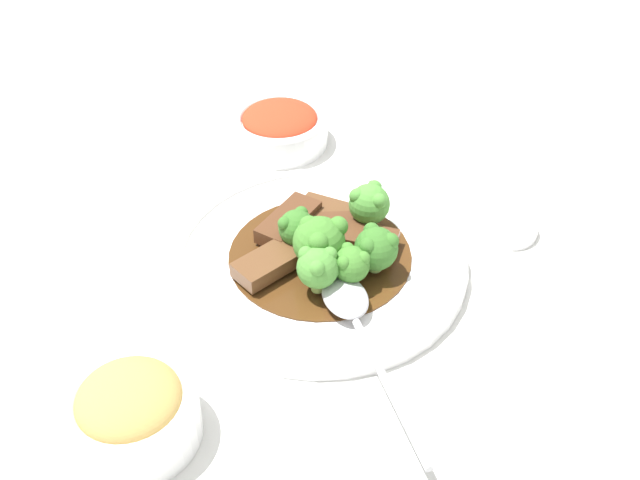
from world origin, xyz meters
TOP-DOWN VIEW (x-y plane):
  - ground_plane at (0.00, 0.00)m, footprint 4.00×4.00m
  - main_plate at (0.00, 0.00)m, footprint 0.29×0.29m
  - beef_strip_0 at (0.02, -0.04)m, footprint 0.07×0.08m
  - beef_strip_1 at (-0.02, 0.02)m, footprint 0.07×0.04m
  - beef_strip_2 at (-0.06, 0.01)m, footprint 0.06×0.07m
  - beef_strip_3 at (-0.04, -0.03)m, footprint 0.08×0.06m
  - beef_strip_4 at (-0.01, 0.05)m, footprint 0.04×0.05m
  - broccoli_floret_0 at (0.02, 0.00)m, footprint 0.05×0.05m
  - broccoli_floret_1 at (-0.04, 0.05)m, footprint 0.04×0.04m
  - broccoli_floret_2 at (0.02, 0.05)m, footprint 0.04×0.04m
  - broccoli_floret_3 at (0.05, -0.00)m, footprint 0.04×0.04m
  - broccoli_floret_4 at (-0.01, -0.02)m, footprint 0.04×0.04m
  - broccoli_floret_5 at (0.04, 0.03)m, footprint 0.03×0.03m
  - serving_spoon at (0.09, 0.03)m, footprint 0.20×0.09m
  - side_bowl_kimchi at (-0.22, -0.06)m, footprint 0.11×0.11m
  - side_bowl_appetizer at (0.20, -0.13)m, footprint 0.10×0.10m
  - sauce_dish at (-0.06, 0.19)m, footprint 0.06×0.06m

SIDE VIEW (x-z plane):
  - ground_plane at x=0.00m, z-range 0.00..0.00m
  - sauce_dish at x=-0.06m, z-range 0.00..0.01m
  - main_plate at x=0.00m, z-range 0.00..0.02m
  - side_bowl_kimchi at x=-0.22m, z-range 0.00..0.05m
  - beef_strip_2 at x=-0.06m, z-range 0.02..0.03m
  - beef_strip_1 at x=-0.02m, z-range 0.02..0.03m
  - serving_spoon at x=0.09m, z-range 0.02..0.03m
  - beef_strip_4 at x=-0.01m, z-range 0.02..0.03m
  - beef_strip_0 at x=0.02m, z-range 0.02..0.03m
  - beef_strip_3 at x=-0.04m, z-range 0.02..0.03m
  - side_bowl_appetizer at x=0.20m, z-range 0.00..0.06m
  - broccoli_floret_5 at x=0.04m, z-range 0.02..0.06m
  - broccoli_floret_4 at x=-0.01m, z-range 0.02..0.07m
  - broccoli_floret_2 at x=0.02m, z-range 0.02..0.07m
  - broccoli_floret_3 at x=0.05m, z-range 0.02..0.07m
  - broccoli_floret_1 at x=-0.04m, z-range 0.02..0.07m
  - broccoli_floret_0 at x=0.02m, z-range 0.02..0.08m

